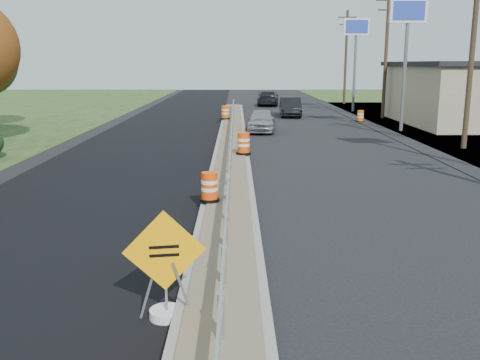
{
  "coord_description": "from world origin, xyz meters",
  "views": [
    {
      "loc": [
        0.22,
        -17.1,
        4.13
      ],
      "look_at": [
        0.33,
        -3.23,
        1.1
      ],
      "focal_mm": 40.0,
      "sensor_mm": 36.0,
      "label": 1
    }
  ],
  "objects_px": {
    "barrel_median_near": "(209,187)",
    "barrel_median_mid": "(244,144)",
    "barrel_median_far": "(225,113)",
    "car_dark_mid": "(290,107)",
    "caution_sign": "(166,292)",
    "barrel_shoulder_mid": "(360,116)",
    "car_silver": "(262,121)",
    "car_dark_far": "(268,98)"
  },
  "relations": [
    {
      "from": "barrel_median_near",
      "to": "barrel_median_mid",
      "type": "relative_size",
      "value": 0.89
    },
    {
      "from": "barrel_median_far",
      "to": "car_dark_mid",
      "type": "distance_m",
      "value": 6.7
    },
    {
      "from": "caution_sign",
      "to": "car_dark_mid",
      "type": "height_order",
      "value": "caution_sign"
    },
    {
      "from": "barrel_median_near",
      "to": "barrel_median_mid",
      "type": "height_order",
      "value": "barrel_median_mid"
    },
    {
      "from": "barrel_shoulder_mid",
      "to": "barrel_median_far",
      "type": "bearing_deg",
      "value": -179.32
    },
    {
      "from": "car_silver",
      "to": "car_dark_far",
      "type": "bearing_deg",
      "value": 90.78
    },
    {
      "from": "car_dark_mid",
      "to": "barrel_median_mid",
      "type": "bearing_deg",
      "value": -99.22
    },
    {
      "from": "caution_sign",
      "to": "barrel_median_near",
      "type": "bearing_deg",
      "value": 77.93
    },
    {
      "from": "barrel_median_near",
      "to": "barrel_median_mid",
      "type": "distance_m",
      "value": 8.27
    },
    {
      "from": "barrel_median_near",
      "to": "barrel_median_mid",
      "type": "bearing_deg",
      "value": 82.35
    },
    {
      "from": "caution_sign",
      "to": "car_dark_far",
      "type": "bearing_deg",
      "value": 75.72
    },
    {
      "from": "barrel_median_near",
      "to": "car_silver",
      "type": "height_order",
      "value": "car_silver"
    },
    {
      "from": "caution_sign",
      "to": "car_silver",
      "type": "distance_m",
      "value": 24.88
    },
    {
      "from": "car_silver",
      "to": "car_dark_mid",
      "type": "height_order",
      "value": "car_dark_mid"
    },
    {
      "from": "barrel_median_far",
      "to": "car_silver",
      "type": "xyz_separation_m",
      "value": [
        2.35,
        -5.53,
        0.01
      ]
    },
    {
      "from": "car_dark_far",
      "to": "barrel_median_mid",
      "type": "bearing_deg",
      "value": 89.68
    },
    {
      "from": "caution_sign",
      "to": "barrel_median_far",
      "type": "relative_size",
      "value": 1.93
    },
    {
      "from": "caution_sign",
      "to": "car_silver",
      "type": "relative_size",
      "value": 0.45
    },
    {
      "from": "barrel_median_far",
      "to": "car_silver",
      "type": "bearing_deg",
      "value": -66.97
    },
    {
      "from": "barrel_median_near",
      "to": "barrel_median_far",
      "type": "relative_size",
      "value": 0.88
    },
    {
      "from": "barrel_median_mid",
      "to": "car_silver",
      "type": "relative_size",
      "value": 0.23
    },
    {
      "from": "car_dark_far",
      "to": "caution_sign",
      "type": "bearing_deg",
      "value": 89.58
    },
    {
      "from": "barrel_median_near",
      "to": "car_dark_mid",
      "type": "bearing_deg",
      "value": 79.59
    },
    {
      "from": "barrel_median_near",
      "to": "caution_sign",
      "type": "bearing_deg",
      "value": -93.24
    },
    {
      "from": "barrel_shoulder_mid",
      "to": "car_silver",
      "type": "bearing_deg",
      "value": -142.67
    },
    {
      "from": "barrel_median_near",
      "to": "car_dark_far",
      "type": "distance_m",
      "value": 39.3
    },
    {
      "from": "caution_sign",
      "to": "car_silver",
      "type": "bearing_deg",
      "value": 74.85
    },
    {
      "from": "car_dark_mid",
      "to": "car_dark_far",
      "type": "xyz_separation_m",
      "value": [
        -1.11,
        11.32,
        -0.02
      ]
    },
    {
      "from": "barrel_median_mid",
      "to": "car_dark_mid",
      "type": "height_order",
      "value": "car_dark_mid"
    },
    {
      "from": "barrel_median_near",
      "to": "car_dark_mid",
      "type": "distance_m",
      "value": 28.24
    },
    {
      "from": "caution_sign",
      "to": "car_silver",
      "type": "height_order",
      "value": "caution_sign"
    },
    {
      "from": "barrel_median_mid",
      "to": "car_dark_far",
      "type": "bearing_deg",
      "value": 84.65
    },
    {
      "from": "barrel_median_mid",
      "to": "barrel_shoulder_mid",
      "type": "distance_m",
      "value": 17.63
    },
    {
      "from": "caution_sign",
      "to": "barrel_median_far",
      "type": "bearing_deg",
      "value": 80.44
    },
    {
      "from": "barrel_median_mid",
      "to": "car_silver",
      "type": "bearing_deg",
      "value": 82.66
    },
    {
      "from": "barrel_median_near",
      "to": "car_silver",
      "type": "xyz_separation_m",
      "value": [
        2.35,
        17.9,
        0.06
      ]
    },
    {
      "from": "barrel_median_near",
      "to": "car_silver",
      "type": "bearing_deg",
      "value": 82.52
    },
    {
      "from": "caution_sign",
      "to": "car_silver",
      "type": "xyz_separation_m",
      "value": [
        2.74,
        24.73,
        0.23
      ]
    },
    {
      "from": "barrel_median_far",
      "to": "car_dark_far",
      "type": "xyz_separation_m",
      "value": [
        3.99,
        15.67,
        0.04
      ]
    },
    {
      "from": "barrel_median_far",
      "to": "car_dark_far",
      "type": "relative_size",
      "value": 0.19
    },
    {
      "from": "car_dark_mid",
      "to": "car_dark_far",
      "type": "relative_size",
      "value": 0.9
    },
    {
      "from": "barrel_median_mid",
      "to": "car_dark_mid",
      "type": "relative_size",
      "value": 0.21
    }
  ]
}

